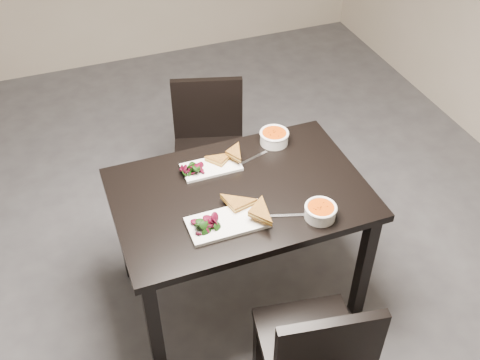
{
  "coord_description": "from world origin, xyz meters",
  "views": [
    {
      "loc": [
        -0.35,
        -2.19,
        2.54
      ],
      "look_at": [
        0.35,
        -0.33,
        0.82
      ],
      "focal_mm": 42.23,
      "sensor_mm": 36.0,
      "label": 1
    }
  ],
  "objects_px": {
    "chair_far": "(209,142)",
    "soup_bowl_far": "(274,137)",
    "soup_bowl_near": "(320,211)",
    "plate_near": "(228,222)",
    "table": "(240,206)",
    "plate_far": "(211,167)",
    "chair_near": "(316,352)"
  },
  "relations": [
    {
      "from": "chair_far",
      "to": "plate_far",
      "type": "relative_size",
      "value": 2.93
    },
    {
      "from": "chair_far",
      "to": "soup_bowl_far",
      "type": "bearing_deg",
      "value": -48.66
    },
    {
      "from": "chair_far",
      "to": "soup_bowl_near",
      "type": "height_order",
      "value": "chair_far"
    },
    {
      "from": "chair_near",
      "to": "soup_bowl_far",
      "type": "bearing_deg",
      "value": 86.09
    },
    {
      "from": "plate_near",
      "to": "soup_bowl_near",
      "type": "relative_size",
      "value": 2.44
    },
    {
      "from": "chair_far",
      "to": "soup_bowl_far",
      "type": "xyz_separation_m",
      "value": [
        0.22,
        -0.47,
        0.3
      ]
    },
    {
      "from": "table",
      "to": "chair_near",
      "type": "relative_size",
      "value": 1.41
    },
    {
      "from": "chair_near",
      "to": "chair_far",
      "type": "distance_m",
      "value": 1.52
    },
    {
      "from": "plate_far",
      "to": "chair_far",
      "type": "bearing_deg",
      "value": 73.86
    },
    {
      "from": "chair_near",
      "to": "soup_bowl_far",
      "type": "distance_m",
      "value": 1.13
    },
    {
      "from": "plate_near",
      "to": "soup_bowl_far",
      "type": "height_order",
      "value": "soup_bowl_far"
    },
    {
      "from": "chair_far",
      "to": "soup_bowl_far",
      "type": "height_order",
      "value": "chair_far"
    },
    {
      "from": "plate_near",
      "to": "chair_far",
      "type": "bearing_deg",
      "value": 77.33
    },
    {
      "from": "chair_far",
      "to": "soup_bowl_near",
      "type": "bearing_deg",
      "value": -63.22
    },
    {
      "from": "plate_near",
      "to": "plate_far",
      "type": "relative_size",
      "value": 1.23
    },
    {
      "from": "plate_far",
      "to": "soup_bowl_far",
      "type": "relative_size",
      "value": 1.88
    },
    {
      "from": "table",
      "to": "plate_far",
      "type": "distance_m",
      "value": 0.25
    },
    {
      "from": "chair_far",
      "to": "soup_bowl_far",
      "type": "relative_size",
      "value": 5.51
    },
    {
      "from": "table",
      "to": "soup_bowl_far",
      "type": "height_order",
      "value": "soup_bowl_far"
    },
    {
      "from": "chair_near",
      "to": "soup_bowl_far",
      "type": "height_order",
      "value": "chair_near"
    },
    {
      "from": "plate_near",
      "to": "soup_bowl_far",
      "type": "xyz_separation_m",
      "value": [
        0.43,
        0.48,
        0.03
      ]
    },
    {
      "from": "chair_near",
      "to": "chair_far",
      "type": "bearing_deg",
      "value": 98.16
    },
    {
      "from": "soup_bowl_near",
      "to": "plate_far",
      "type": "distance_m",
      "value": 0.61
    },
    {
      "from": "soup_bowl_near",
      "to": "table",
      "type": "bearing_deg",
      "value": 133.72
    },
    {
      "from": "table",
      "to": "soup_bowl_near",
      "type": "height_order",
      "value": "soup_bowl_near"
    },
    {
      "from": "plate_near",
      "to": "soup_bowl_far",
      "type": "distance_m",
      "value": 0.64
    },
    {
      "from": "plate_near",
      "to": "soup_bowl_near",
      "type": "bearing_deg",
      "value": -14.56
    },
    {
      "from": "chair_near",
      "to": "plate_far",
      "type": "relative_size",
      "value": 2.93
    },
    {
      "from": "soup_bowl_near",
      "to": "plate_near",
      "type": "bearing_deg",
      "value": 165.44
    },
    {
      "from": "table",
      "to": "plate_far",
      "type": "bearing_deg",
      "value": 109.64
    },
    {
      "from": "table",
      "to": "plate_far",
      "type": "relative_size",
      "value": 4.13
    },
    {
      "from": "soup_bowl_near",
      "to": "chair_far",
      "type": "bearing_deg",
      "value": 100.36
    }
  ]
}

